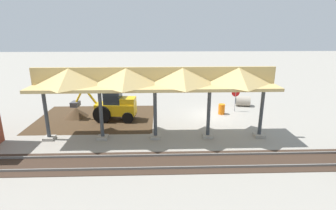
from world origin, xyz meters
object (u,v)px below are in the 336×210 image
at_px(backhoe, 114,105).
at_px(concrete_pipe, 243,101).
at_px(traffic_barrel, 222,109).
at_px(stop_sign, 236,95).

xyz_separation_m(backhoe, concrete_pipe, (-11.73, -3.62, -0.78)).
height_order(backhoe, concrete_pipe, backhoe).
bearing_deg(traffic_barrel, stop_sign, -152.32).
bearing_deg(stop_sign, backhoe, 10.49).
bearing_deg(backhoe, stop_sign, -169.51).
bearing_deg(stop_sign, concrete_pipe, -126.86).
xyz_separation_m(backhoe, traffic_barrel, (-9.10, -1.22, -0.81)).
bearing_deg(stop_sign, traffic_barrel, 27.68).
height_order(stop_sign, backhoe, backhoe).
xyz_separation_m(concrete_pipe, traffic_barrel, (2.62, 2.40, -0.03)).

